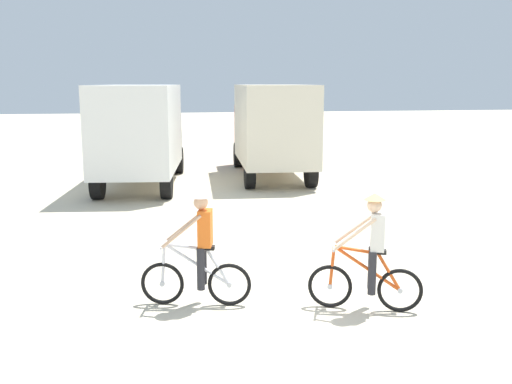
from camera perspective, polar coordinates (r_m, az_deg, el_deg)
The scene contains 5 objects.
ground_plane at distance 9.22m, azimuth 5.25°, elevation -11.18°, with size 120.00×120.00×0.00m, color beige.
box_truck_white_box at distance 19.80m, azimuth -11.22°, elevation 5.97°, with size 3.12×6.98×3.35m.
box_truck_cream_rv at distance 21.24m, azimuth 1.53°, elevation 6.48°, with size 2.82×6.89×3.35m.
cyclist_orange_shirt at distance 9.04m, azimuth -5.60°, elevation -5.95°, with size 1.70×0.58×1.82m.
cyclist_cowboy_hat at distance 8.97m, azimuth 11.08°, elevation -6.23°, with size 1.65×0.74×1.82m.
Camera 1 is at (-2.32, -8.24, 3.42)m, focal length 40.84 mm.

